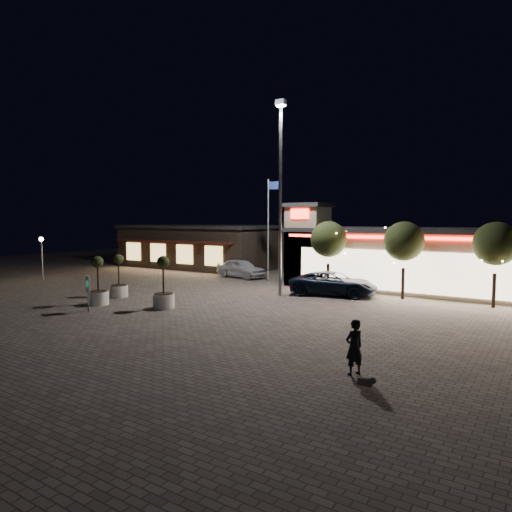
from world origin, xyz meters
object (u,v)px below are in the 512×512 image
Objects in this scene: white_sedan at (241,268)px; valet_sign at (88,287)px; planter_left at (119,284)px; pickup_truck at (333,284)px; planter_mid at (98,290)px; pedestrian at (354,347)px.

valet_sign reaches higher than white_sedan.
planter_left is 1.42× the size of valet_sign.
planter_mid reaches higher than pickup_truck.
pickup_truck is 1.97× the size of planter_mid.
planter_left is 0.97× the size of planter_mid.
valet_sign is at bearing -165.39° from white_sedan.
pickup_truck is 10.96m from white_sedan.
planter_left is (-0.91, -12.11, 0.05)m from white_sedan.
planter_mid is at bearing 124.95° from pickup_truck.
white_sedan is at bearing 85.71° from planter_left.
planter_mid reaches higher than valet_sign.
white_sedan is at bearing 90.58° from planter_mid.
white_sedan is (-10.17, 4.08, 0.02)m from pickup_truck.
pickup_truck is at bearing -102.22° from white_sedan.
valet_sign is (-15.47, 1.65, 0.45)m from pedestrian.
planter_left is at bearing -76.79° from pedestrian.
white_sedan is 16.15m from valet_sign.
pedestrian is (6.70, -13.65, 0.12)m from pickup_truck.
pickup_truck is 2.89× the size of valet_sign.
pedestrian is 0.65× the size of planter_left.
planter_mid is 1.46× the size of valet_sign.
pickup_truck is 14.88m from valet_sign.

